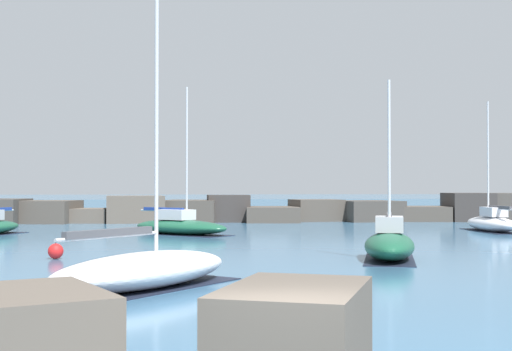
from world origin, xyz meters
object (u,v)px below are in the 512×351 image
Objects in this scene: sailboat_moored_0 at (144,269)px; sailboat_moored_1 at (389,244)px; sailboat_moored_3 at (180,225)px; sailboat_moored_7 at (492,222)px; mooring_buoy_orange_near at (56,251)px.

sailboat_moored_1 is at bearing 36.85° from sailboat_moored_0.
sailboat_moored_0 is 1.02× the size of sailboat_moored_3.
sailboat_moored_7 reaches higher than mooring_buoy_orange_near.
sailboat_moored_7 is at bearing 30.50° from mooring_buoy_orange_near.
sailboat_moored_1 is at bearing -63.50° from sailboat_moored_3.
sailboat_moored_0 is 1.07× the size of sailboat_moored_7.
mooring_buoy_orange_near is at bearing 171.86° from sailboat_moored_1.
sailboat_moored_1 is 0.83× the size of sailboat_moored_7.
sailboat_moored_1 is 8.73× the size of mooring_buoy_orange_near.
sailboat_moored_1 is 18.79m from sailboat_moored_3.
sailboat_moored_0 is at bearing -93.09° from sailboat_moored_3.
sailboat_moored_0 is at bearing -132.05° from sailboat_moored_7.
sailboat_moored_0 reaches higher than mooring_buoy_orange_near.
mooring_buoy_orange_near is (-3.98, 9.21, -0.24)m from sailboat_moored_0.
sailboat_moored_7 is (22.23, 24.65, 0.05)m from sailboat_moored_0.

